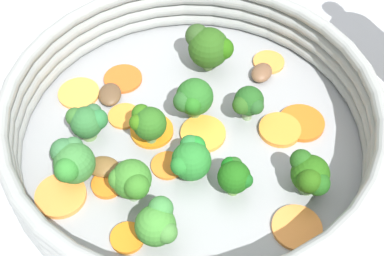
{
  "coord_description": "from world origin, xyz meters",
  "views": [
    {
      "loc": [
        0.24,
        0.22,
        0.44
      ],
      "look_at": [
        0.0,
        0.0,
        0.03
      ],
      "focal_mm": 50.0,
      "sensor_mm": 36.0,
      "label": 1
    }
  ],
  "objects": [
    {
      "name": "carrot_slice_9",
      "position": [
        -0.14,
        -0.01,
        0.02
      ],
      "size": [
        0.05,
        0.05,
        0.0
      ],
      "primitive_type": "cylinder",
      "rotation": [
        0.0,
        0.0,
        2.54
      ],
      "color": "orange",
      "rests_on": "skillet"
    },
    {
      "name": "carrot_slice_3",
      "position": [
        0.02,
        -0.03,
        0.02
      ],
      "size": [
        0.05,
        0.05,
        0.0
      ],
      "primitive_type": "cylinder",
      "rotation": [
        0.0,
        0.0,
        2.9
      ],
      "color": "orange",
      "rests_on": "skillet"
    },
    {
      "name": "carrot_slice_13",
      "position": [
        -0.01,
        0.01,
        0.02
      ],
      "size": [
        0.05,
        0.05,
        0.0
      ],
      "primitive_type": "cylinder",
      "rotation": [
        0.0,
        0.0,
        1.76
      ],
      "color": "orange",
      "rests_on": "skillet"
    },
    {
      "name": "broccoli_floret_5",
      "position": [
        0.07,
        -0.08,
        0.04
      ],
      "size": [
        0.04,
        0.04,
        0.04
      ],
      "color": "#6F9752",
      "rests_on": "skillet"
    },
    {
      "name": "ground_plane",
      "position": [
        0.0,
        0.0,
        0.0
      ],
      "size": [
        4.0,
        4.0,
        0.0
      ],
      "primitive_type": "plane",
      "color": "#B3B7BE"
    },
    {
      "name": "carrot_slice_5",
      "position": [
        0.01,
        0.14,
        0.02
      ],
      "size": [
        0.05,
        0.05,
        0.0
      ],
      "primitive_type": "cylinder",
      "rotation": [
        0.0,
        0.0,
        4.61
      ],
      "color": "orange",
      "rests_on": "skillet"
    },
    {
      "name": "carrot_slice_0",
      "position": [
        0.1,
        -0.02,
        0.02
      ],
      "size": [
        0.04,
        0.04,
        0.01
      ],
      "primitive_type": "cylinder",
      "rotation": [
        0.0,
        0.0,
        3.46
      ],
      "color": "orange",
      "rests_on": "skillet"
    },
    {
      "name": "carrot_slice_7",
      "position": [
        0.13,
        -0.04,
        0.02
      ],
      "size": [
        0.06,
        0.06,
        0.01
      ],
      "primitive_type": "cylinder",
      "rotation": [
        0.0,
        0.0,
        1.8
      ],
      "color": "#F9913C",
      "rests_on": "skillet"
    },
    {
      "name": "carrot_slice_12",
      "position": [
        -0.01,
        -0.11,
        0.02
      ],
      "size": [
        0.05,
        0.05,
        0.0
      ],
      "primitive_type": "cylinder",
      "rotation": [
        0.0,
        0.0,
        4.44
      ],
      "color": "orange",
      "rests_on": "skillet"
    },
    {
      "name": "carrot_slice_6",
      "position": [
        0.04,
        0.01,
        0.02
      ],
      "size": [
        0.04,
        0.04,
        0.0
      ],
      "primitive_type": "cylinder",
      "rotation": [
        0.0,
        0.0,
        2.51
      ],
      "color": "orange",
      "rests_on": "skillet"
    },
    {
      "name": "broccoli_floret_9",
      "position": [
        0.03,
        0.03,
        0.04
      ],
      "size": [
        0.04,
        0.04,
        0.04
      ],
      "color": "#779F51",
      "rests_on": "skillet"
    },
    {
      "name": "broccoli_floret_6",
      "position": [
        -0.06,
        0.03,
        0.04
      ],
      "size": [
        0.04,
        0.03,
        0.04
      ],
      "color": "#85A36F",
      "rests_on": "skillet"
    },
    {
      "name": "carrot_slice_8",
      "position": [
        -0.07,
        0.06,
        0.02
      ],
      "size": [
        0.05,
        0.05,
        0.01
      ],
      "primitive_type": "cylinder",
      "rotation": [
        0.0,
        0.0,
        4.92
      ],
      "color": "orange",
      "rests_on": "skillet"
    },
    {
      "name": "broccoli_floret_3",
      "position": [
        -0.02,
        -0.02,
        0.04
      ],
      "size": [
        0.04,
        0.04,
        0.05
      ],
      "color": "#648B4E",
      "rests_on": "skillet"
    },
    {
      "name": "mushroom_piece_2",
      "position": [
        0.02,
        -0.1,
        0.02
      ],
      "size": [
        0.04,
        0.04,
        0.01
      ],
      "primitive_type": "ellipsoid",
      "rotation": [
        0.0,
        0.0,
        0.8
      ],
      "color": "brown",
      "rests_on": "skillet"
    },
    {
      "name": "carrot_slice_4",
      "position": [
        0.04,
        -0.13,
        0.02
      ],
      "size": [
        0.05,
        0.05,
        0.0
      ],
      "primitive_type": "cylinder",
      "rotation": [
        0.0,
        0.0,
        4.45
      ],
      "color": "#F49A3F",
      "rests_on": "skillet"
    },
    {
      "name": "broccoli_floret_2",
      "position": [
        0.09,
        0.01,
        0.04
      ],
      "size": [
        0.04,
        0.04,
        0.05
      ],
      "color": "#7FA46F",
      "rests_on": "skillet"
    },
    {
      "name": "broccoli_floret_8",
      "position": [
        0.1,
        0.05,
        0.04
      ],
      "size": [
        0.04,
        0.04,
        0.05
      ],
      "color": "#6CA34E",
      "rests_on": "skillet"
    },
    {
      "name": "carrot_slice_1",
      "position": [
        0.03,
        -0.07,
        0.02
      ],
      "size": [
        0.04,
        0.04,
        0.0
      ],
      "primitive_type": "cylinder",
      "rotation": [
        0.0,
        0.0,
        2.71
      ],
      "color": "orange",
      "rests_on": "skillet"
    },
    {
      "name": "broccoli_floret_10",
      "position": [
        0.11,
        -0.05,
        0.04
      ],
      "size": [
        0.04,
        0.05,
        0.04
      ],
      "color": "#8BA763",
      "rests_on": "skillet"
    },
    {
      "name": "carrot_slice_2",
      "position": [
        -0.04,
        -0.03,
        0.02
      ],
      "size": [
        0.04,
        0.04,
        0.0
      ],
      "primitive_type": "cylinder",
      "rotation": [
        0.0,
        0.0,
        6.21
      ],
      "color": "orange",
      "rests_on": "skillet"
    },
    {
      "name": "carrot_slice_11",
      "position": [
        0.12,
        0.03,
        0.02
      ],
      "size": [
        0.04,
        0.04,
        0.0
      ],
      "primitive_type": "cylinder",
      "rotation": [
        0.0,
        0.0,
        1.33
      ],
      "color": "orange",
      "rests_on": "skillet"
    },
    {
      "name": "mushroom_piece_1",
      "position": [
        -0.11,
        -0.0,
        0.02
      ],
      "size": [
        0.03,
        0.03,
        0.01
      ],
      "primitive_type": "ellipsoid",
      "rotation": [
        0.0,
        0.0,
        0.26
      ],
      "color": "brown",
      "rests_on": "skillet"
    },
    {
      "name": "mushroom_piece_0",
      "position": [
        0.09,
        -0.04,
        0.02
      ],
      "size": [
        0.04,
        0.04,
        0.01
      ],
      "primitive_type": "ellipsoid",
      "rotation": [
        0.0,
        0.0,
        5.27
      ],
      "color": "brown",
      "rests_on": "skillet"
    },
    {
      "name": "skillet_rim_wall",
      "position": [
        0.0,
        0.0,
        0.04
      ],
      "size": [
        0.37,
        0.37,
        0.06
      ],
      "color": "gray",
      "rests_on": "skillet"
    },
    {
      "name": "broccoli_floret_4",
      "position": [
        0.03,
        -0.03,
        0.04
      ],
      "size": [
        0.03,
        0.04,
        0.05
      ],
      "color": "#628E56",
      "rests_on": "skillet"
    },
    {
      "name": "skillet",
      "position": [
        0.0,
        0.0,
        0.01
      ],
      "size": [
        0.35,
        0.35,
        0.01
      ],
      "primitive_type": "cylinder",
      "color": "#939699",
      "rests_on": "ground_plane"
    },
    {
      "name": "broccoli_floret_7",
      "position": [
        -0.09,
        -0.05,
        0.05
      ],
      "size": [
        0.04,
        0.05,
        0.05
      ],
      "color": "#84AC5D",
      "rests_on": "skillet"
    },
    {
      "name": "broccoli_floret_0",
      "position": [
        -0.02,
        0.12,
        0.04
      ],
      "size": [
        0.04,
        0.04,
        0.04
      ],
      "color": "#638950",
      "rests_on": "skillet"
    },
    {
      "name": "broccoli_floret_1",
      "position": [
        0.02,
        0.07,
        0.04
      ],
      "size": [
        0.03,
        0.04,
        0.04
      ],
      "color": "#689644",
      "rests_on": "skillet"
    },
    {
      "name": "carrot_slice_10",
      "position": [
        -0.09,
        0.07,
        0.02
      ],
      "size": [
        0.07,
        0.07,
        0.01
      ],
      "primitive_type": "cylinder",
      "rotation": [
        0.0,
        0.0,
        4.05
      ],
      "color": "orange",
      "rests_on": "skillet"
    }
  ]
}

